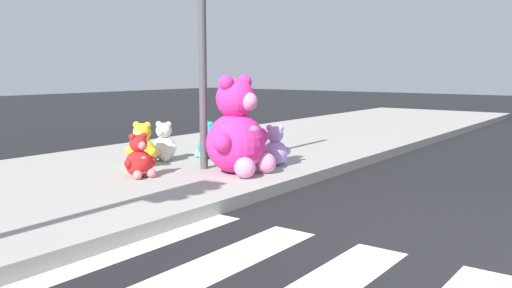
# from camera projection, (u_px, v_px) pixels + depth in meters

# --- Properties ---
(sidewalk) EXTENTS (28.00, 4.40, 0.15)m
(sidewalk) POSITION_uv_depth(u_px,v_px,m) (111.00, 178.00, 7.24)
(sidewalk) COLOR #9E9B93
(sidewalk) RESTS_ON ground_plane
(sign_pole) EXTENTS (0.56, 0.11, 3.20)m
(sign_pole) POSITION_uv_depth(u_px,v_px,m) (203.00, 47.00, 7.31)
(sign_pole) COLOR #4C4C51
(sign_pole) RESTS_ON sidewalk
(plush_pink_large) EXTENTS (1.02, 0.89, 1.32)m
(plush_pink_large) POSITION_uv_depth(u_px,v_px,m) (238.00, 134.00, 7.15)
(plush_pink_large) COLOR #F22D93
(plush_pink_large) RESTS_ON sidewalk
(plush_white) EXTENTS (0.43, 0.45, 0.60)m
(plush_white) POSITION_uv_depth(u_px,v_px,m) (164.00, 145.00, 8.22)
(plush_white) COLOR white
(plush_white) RESTS_ON sidewalk
(plush_lime) EXTENTS (0.39, 0.36, 0.51)m
(plush_lime) POSITION_uv_depth(u_px,v_px,m) (228.00, 148.00, 8.12)
(plush_lime) COLOR #8CD133
(plush_lime) RESTS_ON sidewalk
(plush_red) EXTENTS (0.43, 0.41, 0.58)m
(plush_red) POSITION_uv_depth(u_px,v_px,m) (139.00, 160.00, 6.92)
(plush_red) COLOR red
(plush_red) RESTS_ON sidewalk
(plush_yellow) EXTENTS (0.46, 0.48, 0.65)m
(plush_yellow) POSITION_uv_depth(u_px,v_px,m) (142.00, 148.00, 7.70)
(plush_yellow) COLOR yellow
(plush_yellow) RESTS_ON sidewalk
(plush_teal) EXTENTS (0.42, 0.42, 0.59)m
(plush_teal) POSITION_uv_depth(u_px,v_px,m) (208.00, 143.00, 8.42)
(plush_teal) COLOR teal
(plush_teal) RESTS_ON sidewalk
(plush_lavender) EXTENTS (0.43, 0.42, 0.60)m
(plush_lavender) POSITION_uv_depth(u_px,v_px,m) (275.00, 149.00, 7.77)
(plush_lavender) COLOR #B28CD8
(plush_lavender) RESTS_ON sidewalk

